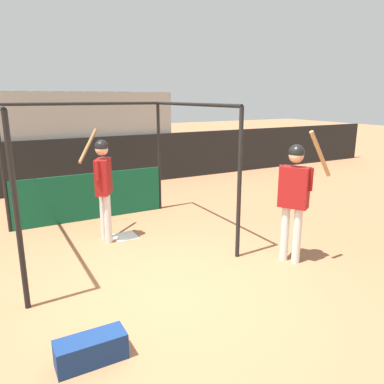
{
  "coord_description": "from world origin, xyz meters",
  "views": [
    {
      "loc": [
        -1.96,
        -4.13,
        2.61
      ],
      "look_at": [
        0.97,
        1.2,
        1.05
      ],
      "focal_mm": 35.0,
      "sensor_mm": 36.0,
      "label": 1
    }
  ],
  "objects": [
    {
      "name": "player_batter",
      "position": [
        -0.2,
        2.37,
        1.15
      ],
      "size": [
        0.61,
        0.92,
        2.02
      ],
      "rotation": [
        0.0,
        0.0,
        1.06
      ],
      "color": "silver",
      "rests_on": "ground"
    },
    {
      "name": "equipment_bag",
      "position": [
        -1.29,
        -0.8,
        0.14
      ],
      "size": [
        0.7,
        0.28,
        0.28
      ],
      "color": "navy",
      "rests_on": "ground"
    },
    {
      "name": "player_waiting",
      "position": [
        2.15,
        0.03,
        1.17
      ],
      "size": [
        0.64,
        0.63,
        2.14
      ],
      "rotation": [
        0.0,
        0.0,
        -1.06
      ],
      "color": "silver",
      "rests_on": "ground"
    },
    {
      "name": "ground_plane",
      "position": [
        0.0,
        0.0,
        0.0
      ],
      "size": [
        60.0,
        60.0,
        0.0
      ],
      "primitive_type": "plane",
      "color": "#9E6642"
    },
    {
      "name": "bleacher_section",
      "position": [
        0.0,
        7.89,
        1.38
      ],
      "size": [
        6.5,
        2.4,
        2.76
      ],
      "color": "#9E9E99",
      "rests_on": "ground"
    },
    {
      "name": "outfield_wall",
      "position": [
        0.0,
        6.63,
        0.74
      ],
      "size": [
        24.0,
        0.12,
        1.48
      ],
      "color": "black",
      "rests_on": "ground"
    },
    {
      "name": "home_plate",
      "position": [
        0.15,
        2.36,
        0.01
      ],
      "size": [
        0.44,
        0.44,
        0.02
      ],
      "color": "white",
      "rests_on": "ground"
    },
    {
      "name": "batting_cage",
      "position": [
        -0.12,
        3.11,
        1.1
      ],
      "size": [
        3.32,
        3.22,
        2.49
      ],
      "color": "black",
      "rests_on": "ground"
    }
  ]
}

